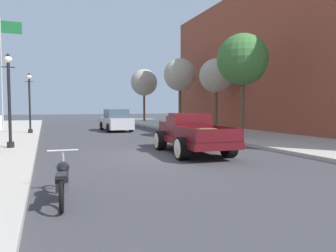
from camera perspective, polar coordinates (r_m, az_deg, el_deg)
ground_plane at (r=11.80m, az=-0.67°, el=-5.39°), size 140.00×140.00×0.00m
sidewalk_right at (r=15.87m, az=24.64°, el=-3.15°), size 5.50×64.00×0.15m
building_right_storefront at (r=27.31m, az=26.81°, el=10.66°), size 12.00×28.00×10.81m
hotrod_truck_maroon at (r=12.54m, az=3.93°, el=-1.40°), size 2.40×5.02×1.58m
motorcycle_parked at (r=6.45m, az=-18.68°, el=-9.07°), size 0.62×2.12×0.93m
car_background_silver at (r=24.04m, az=-9.49°, el=0.93°), size 1.93×4.33×1.65m
street_lamp_near at (r=14.36m, az=-27.02°, el=5.36°), size 0.50×0.32×3.85m
street_lamp_far at (r=21.98m, az=-23.95°, el=4.66°), size 0.50×0.32×3.85m
flagpole at (r=30.06m, az=-27.74°, el=10.64°), size 1.74×0.16×9.16m
street_tree_nearest at (r=18.51m, az=13.44°, el=11.65°), size 2.89×2.89×5.80m
street_tree_second at (r=24.67m, az=8.77°, el=9.01°), size 2.62×2.62×5.40m
street_tree_third at (r=29.14m, az=2.19°, el=9.29°), size 2.99×2.99×6.13m
street_tree_farthest at (r=38.55m, az=-4.39°, el=7.92°), size 3.22×3.22×6.28m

